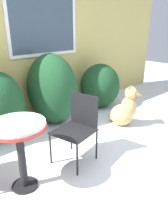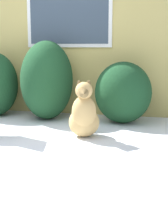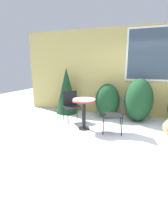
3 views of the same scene
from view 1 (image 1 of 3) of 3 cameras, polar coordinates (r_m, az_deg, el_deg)
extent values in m
plane|color=white|center=(3.11, 7.64, -12.58)|extent=(16.00, 16.00, 0.00)
cube|color=tan|center=(4.31, -15.11, 16.93)|extent=(8.00, 0.06, 2.85)
cube|color=white|center=(4.46, -10.67, 24.60)|extent=(1.50, 0.04, 1.61)
cube|color=#3D4C5B|center=(4.45, -10.56, 24.62)|extent=(1.38, 0.01, 1.49)
ellipsoid|color=#194223|center=(3.71, -21.16, 1.53)|extent=(0.77, 0.85, 1.09)
ellipsoid|color=#194223|center=(4.06, -8.38, 5.90)|extent=(0.83, 1.07, 1.29)
ellipsoid|color=#194223|center=(4.88, 4.18, 6.84)|extent=(0.89, 0.85, 0.96)
cylinder|color=black|center=(2.76, -15.11, -17.96)|extent=(0.30, 0.30, 0.03)
cylinder|color=black|center=(2.54, -15.95, -11.46)|extent=(0.09, 0.09, 0.72)
cylinder|color=red|center=(2.36, -16.89, -3.81)|extent=(0.60, 0.60, 0.03)
cylinder|color=white|center=(2.35, -16.99, -3.04)|extent=(0.58, 0.58, 0.04)
cube|color=black|center=(2.86, -2.73, -5.12)|extent=(0.57, 0.57, 0.02)
cube|color=black|center=(2.94, -0.05, 0.58)|extent=(0.11, 0.43, 0.44)
cylinder|color=black|center=(2.96, -8.76, -9.50)|extent=(0.02, 0.02, 0.44)
cylinder|color=black|center=(2.71, -1.77, -12.43)|extent=(0.02, 0.02, 0.44)
cylinder|color=black|center=(3.24, -3.37, -6.24)|extent=(0.02, 0.02, 0.44)
cylinder|color=black|center=(3.02, 3.31, -8.52)|extent=(0.02, 0.02, 0.44)
ellipsoid|color=tan|center=(4.08, 9.81, -0.75)|extent=(0.49, 0.49, 0.39)
ellipsoid|color=tan|center=(3.98, 11.55, 1.10)|extent=(0.37, 0.34, 0.43)
sphere|color=tan|center=(3.88, 12.23, 4.90)|extent=(0.22, 0.22, 0.22)
cone|color=brown|center=(3.83, 14.30, 4.23)|extent=(0.14, 0.12, 0.12)
ellipsoid|color=brown|center=(3.81, 11.73, 5.92)|extent=(0.05, 0.04, 0.10)
ellipsoid|color=brown|center=(3.91, 12.46, 6.31)|extent=(0.05, 0.04, 0.10)
ellipsoid|color=tan|center=(4.20, 7.37, -1.53)|extent=(0.12, 0.20, 0.07)
camera|label=2|loc=(4.57, 73.86, -0.76)|focal=55.00mm
camera|label=3|loc=(3.22, 89.88, -2.69)|focal=28.00mm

